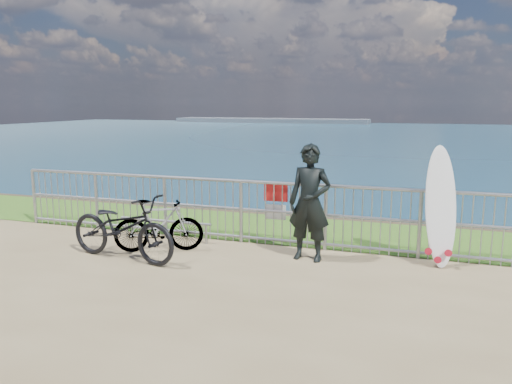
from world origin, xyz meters
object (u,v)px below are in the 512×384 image
(bicycle_far, at_px, (159,226))
(surfer, at_px, (310,203))
(bicycle_near, at_px, (122,227))
(surfboard, at_px, (440,211))

(bicycle_far, bearing_deg, surfer, -106.55)
(surfer, height_order, bicycle_near, surfer)
(bicycle_near, bearing_deg, surfboard, -65.72)
(surfer, height_order, surfboard, surfboard)
(surfer, distance_m, surfboard, 1.96)
(bicycle_far, bearing_deg, surfboard, -105.53)
(surfer, distance_m, bicycle_near, 2.96)
(surfer, distance_m, bicycle_far, 2.53)
(surfboard, distance_m, bicycle_near, 4.90)
(surfer, bearing_deg, surfboard, 16.49)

